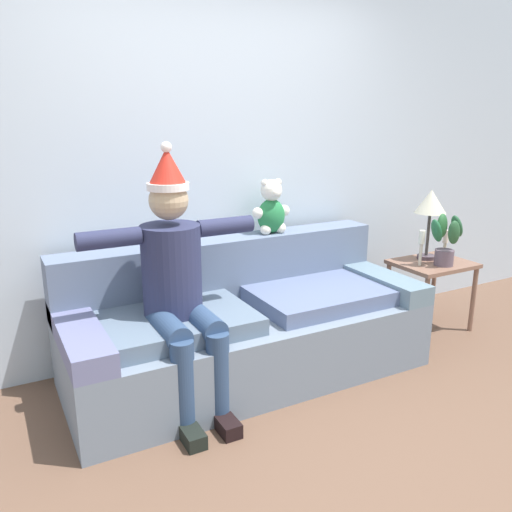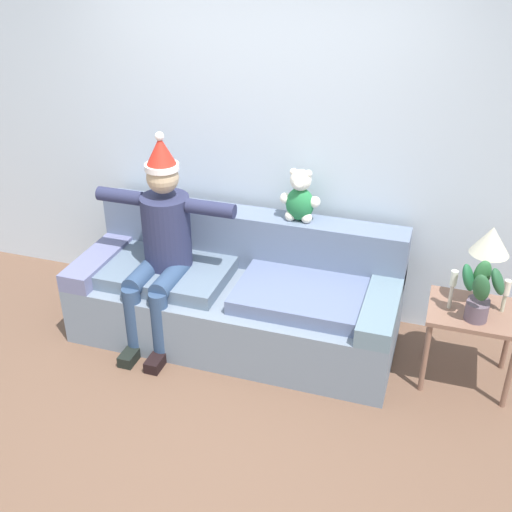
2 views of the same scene
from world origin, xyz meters
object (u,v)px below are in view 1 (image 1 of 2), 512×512
at_px(potted_plant, 446,239).
at_px(candle_short, 445,240).
at_px(teddy_bear, 271,209).
at_px(couch, 244,325).
at_px(table_lamp, 431,205).
at_px(candle_tall, 421,243).
at_px(side_table, 432,272).
at_px(person_seated, 178,279).

relative_size(potted_plant, candle_short, 1.75).
xyz_separation_m(teddy_bear, candle_short, (1.41, -0.30, -0.32)).
height_order(couch, candle_short, couch).
bearing_deg(potted_plant, candle_short, 42.49).
height_order(table_lamp, potted_plant, table_lamp).
xyz_separation_m(teddy_bear, candle_tall, (1.09, -0.36, -0.29)).
bearing_deg(teddy_bear, potted_plant, -19.81).
xyz_separation_m(teddy_bear, potted_plant, (1.25, -0.45, -0.26)).
bearing_deg(candle_short, side_table, -165.95).
height_order(couch, side_table, couch).
bearing_deg(potted_plant, side_table, 89.73).
distance_m(person_seated, candle_short, 2.27).
xyz_separation_m(couch, candle_tall, (1.45, -0.07, 0.40)).
distance_m(person_seated, candle_tall, 1.95).
xyz_separation_m(person_seated, teddy_bear, (0.86, 0.46, 0.25)).
height_order(person_seated, potted_plant, person_seated).
bearing_deg(table_lamp, person_seated, -174.44).
height_order(teddy_bear, table_lamp, teddy_bear).
bearing_deg(candle_tall, teddy_bear, 161.57).
distance_m(person_seated, teddy_bear, 1.01).
distance_m(person_seated, side_table, 2.13).
relative_size(potted_plant, candle_tall, 1.47).
xyz_separation_m(teddy_bear, side_table, (1.25, -0.34, -0.55)).
distance_m(potted_plant, candle_tall, 0.18).
bearing_deg(couch, teddy_bear, 38.40).
relative_size(couch, potted_plant, 5.78).
bearing_deg(couch, candle_tall, -2.91).
xyz_separation_m(couch, person_seated, (-0.50, -0.17, 0.44)).
distance_m(teddy_bear, side_table, 1.40).
bearing_deg(potted_plant, couch, 174.30).
xyz_separation_m(side_table, potted_plant, (-0.00, -0.11, 0.29)).
relative_size(couch, teddy_bear, 5.99).
distance_m(potted_plant, candle_short, 0.23).
bearing_deg(candle_short, teddy_bear, 167.88).
relative_size(side_table, table_lamp, 1.05).
distance_m(table_lamp, candle_tall, 0.33).
xyz_separation_m(person_seated, candle_tall, (1.95, 0.09, -0.04)).
distance_m(side_table, candle_tall, 0.30).
height_order(couch, candle_tall, couch).
xyz_separation_m(table_lamp, candle_tall, (-0.18, -0.11, -0.25)).
bearing_deg(potted_plant, person_seated, -179.79).
xyz_separation_m(couch, candle_short, (1.77, -0.01, 0.37)).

